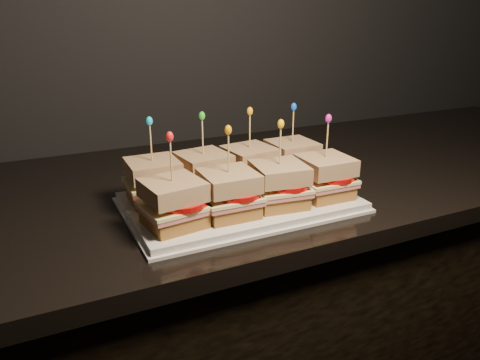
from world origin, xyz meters
name	(u,v)px	position (x,y,z in m)	size (l,w,h in m)	color
cabinet	(219,355)	(0.01, 1.65, 0.45)	(2.49, 0.68, 0.91)	black
granite_slab	(216,187)	(0.01, 1.65, 0.92)	(2.53, 0.72, 0.03)	black
platter	(240,202)	(-0.01, 1.49, 0.95)	(0.43, 0.26, 0.02)	silver
platter_rim	(240,205)	(-0.01, 1.49, 0.94)	(0.44, 0.28, 0.01)	silver
sandwich_0_bread_bot	(154,194)	(-0.16, 1.55, 0.97)	(0.09, 0.09, 0.03)	brown
sandwich_0_ham	(154,186)	(-0.16, 1.55, 0.99)	(0.10, 0.10, 0.01)	#C55E5D
sandwich_0_cheese	(154,182)	(-0.16, 1.55, 0.99)	(0.10, 0.10, 0.01)	#FFEE9D
sandwich_0_tomato	(160,179)	(-0.15, 1.55, 1.00)	(0.09, 0.09, 0.01)	#B00C0A
sandwich_0_bread_top	(153,168)	(-0.16, 1.55, 1.02)	(0.09, 0.09, 0.03)	#693012
sandwich_0_pick	(151,145)	(-0.16, 1.55, 1.07)	(0.00, 0.00, 0.09)	tan
sandwich_0_frill	(149,121)	(-0.16, 1.55, 1.11)	(0.01, 0.01, 0.02)	#17A8C6
sandwich_1_bread_bot	(204,186)	(-0.06, 1.55, 0.97)	(0.09, 0.09, 0.03)	brown
sandwich_1_ham	(204,178)	(-0.06, 1.55, 0.99)	(0.10, 0.10, 0.01)	#C55E5D
sandwich_1_cheese	(204,175)	(-0.06, 1.55, 0.99)	(0.10, 0.10, 0.01)	#FFEE9D
sandwich_1_tomato	(210,171)	(-0.04, 1.55, 1.00)	(0.09, 0.09, 0.01)	#B00C0A
sandwich_1_bread_top	(203,161)	(-0.06, 1.55, 1.02)	(0.09, 0.09, 0.03)	#693012
sandwich_1_pick	(203,139)	(-0.06, 1.55, 1.07)	(0.00, 0.00, 0.09)	tan
sandwich_1_frill	(202,116)	(-0.06, 1.55, 1.11)	(0.01, 0.01, 0.02)	green
sandwich_2_bread_bot	(249,178)	(0.05, 1.55, 0.97)	(0.09, 0.09, 0.03)	brown
sandwich_2_ham	(249,171)	(0.05, 1.55, 0.99)	(0.10, 0.10, 0.01)	#C55E5D
sandwich_2_cheese	(250,168)	(0.05, 1.55, 0.99)	(0.10, 0.10, 0.01)	#FFEE9D
sandwich_2_tomato	(256,164)	(0.06, 1.55, 1.00)	(0.09, 0.09, 0.01)	#B00C0A
sandwich_2_bread_top	(250,155)	(0.05, 1.55, 1.02)	(0.09, 0.09, 0.03)	#693012
sandwich_2_pick	(250,133)	(0.05, 1.55, 1.07)	(0.00, 0.00, 0.09)	tan
sandwich_2_frill	(250,111)	(0.05, 1.55, 1.11)	(0.01, 0.01, 0.02)	orange
sandwich_3_bread_bot	(291,172)	(0.15, 1.55, 0.97)	(0.09, 0.09, 0.03)	brown
sandwich_3_ham	(292,164)	(0.15, 1.55, 0.99)	(0.10, 0.10, 0.01)	#C55E5D
sandwich_3_cheese	(292,161)	(0.15, 1.55, 0.99)	(0.10, 0.10, 0.01)	#FFEE9D
sandwich_3_tomato	(298,158)	(0.16, 1.55, 1.00)	(0.09, 0.09, 0.01)	#B00C0A
sandwich_3_bread_top	(292,149)	(0.15, 1.55, 1.02)	(0.09, 0.09, 0.03)	#693012
sandwich_3_pick	(293,128)	(0.15, 1.55, 1.07)	(0.00, 0.00, 0.09)	tan
sandwich_3_frill	(294,107)	(0.15, 1.55, 1.11)	(0.01, 0.01, 0.02)	blue
sandwich_4_bread_bot	(174,218)	(-0.16, 1.43, 0.97)	(0.09, 0.09, 0.03)	brown
sandwich_4_ham	(174,209)	(-0.16, 1.43, 0.99)	(0.10, 0.10, 0.01)	#C55E5D
sandwich_4_cheese	(173,205)	(-0.16, 1.43, 0.99)	(0.10, 0.10, 0.01)	#FFEE9D
sandwich_4_tomato	(181,201)	(-0.15, 1.42, 1.00)	(0.09, 0.09, 0.01)	#B00C0A
sandwich_4_bread_top	(173,190)	(-0.16, 1.43, 1.02)	(0.09, 0.09, 0.03)	#693012
sandwich_4_pick	(171,163)	(-0.16, 1.43, 1.07)	(0.00, 0.00, 0.09)	tan
sandwich_4_frill	(170,137)	(-0.16, 1.43, 1.11)	(0.01, 0.01, 0.02)	red
sandwich_5_bread_bot	(229,208)	(-0.06, 1.43, 0.97)	(0.09, 0.09, 0.03)	brown
sandwich_5_ham	(229,199)	(-0.06, 1.43, 0.99)	(0.10, 0.10, 0.01)	#C55E5D
sandwich_5_cheese	(229,195)	(-0.06, 1.43, 0.99)	(0.10, 0.10, 0.01)	#FFEE9D
sandwich_5_tomato	(236,192)	(-0.04, 1.42, 1.00)	(0.09, 0.09, 0.01)	#B00C0A
sandwich_5_bread_top	(229,181)	(-0.06, 1.43, 1.02)	(0.09, 0.09, 0.03)	#693012
sandwich_5_pick	(228,156)	(-0.06, 1.43, 1.07)	(0.00, 0.00, 0.09)	tan
sandwich_5_frill	(228,130)	(-0.06, 1.43, 1.11)	(0.01, 0.01, 0.02)	orange
sandwich_6_bread_bot	(279,198)	(0.05, 1.43, 0.97)	(0.09, 0.09, 0.03)	brown
sandwich_6_ham	(279,190)	(0.05, 1.43, 0.99)	(0.10, 0.10, 0.01)	#C55E5D
sandwich_6_cheese	(279,187)	(0.05, 1.43, 0.99)	(0.10, 0.10, 0.01)	#FFEE9D
sandwich_6_tomato	(286,183)	(0.06, 1.42, 1.00)	(0.09, 0.09, 0.01)	#B00C0A
sandwich_6_bread_top	(279,172)	(0.05, 1.43, 1.02)	(0.09, 0.09, 0.03)	#693012
sandwich_6_pick	(280,148)	(0.05, 1.43, 1.07)	(0.00, 0.00, 0.09)	tan
sandwich_6_frill	(281,124)	(0.05, 1.43, 1.11)	(0.01, 0.01, 0.02)	#F5B60B
sandwich_7_bread_bot	(324,190)	(0.15, 1.43, 0.97)	(0.09, 0.09, 0.03)	brown
sandwich_7_ham	(324,182)	(0.15, 1.43, 0.99)	(0.10, 0.10, 0.01)	#C55E5D
sandwich_7_cheese	(325,179)	(0.15, 1.43, 0.99)	(0.10, 0.10, 0.01)	#FFEE9D
sandwich_7_tomato	(332,175)	(0.16, 1.42, 1.00)	(0.09, 0.09, 0.01)	#B00C0A
sandwich_7_bread_top	(325,165)	(0.15, 1.43, 1.02)	(0.09, 0.09, 0.03)	#693012
sandwich_7_pick	(327,142)	(0.15, 1.43, 1.07)	(0.00, 0.00, 0.09)	tan
sandwich_7_frill	(329,118)	(0.15, 1.43, 1.11)	(0.01, 0.01, 0.02)	#C71A96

